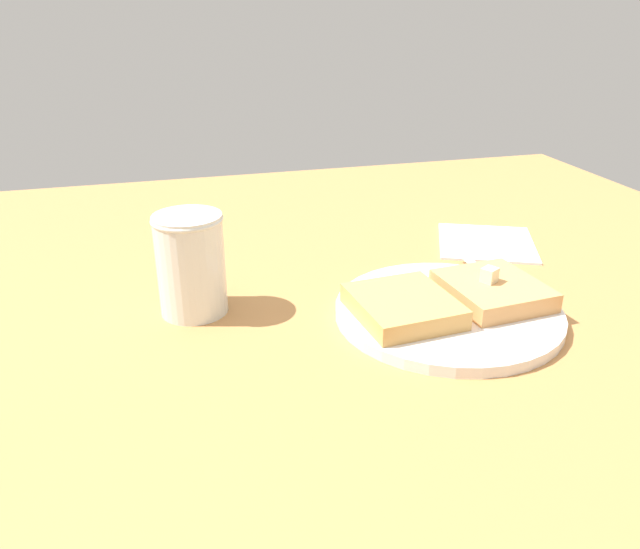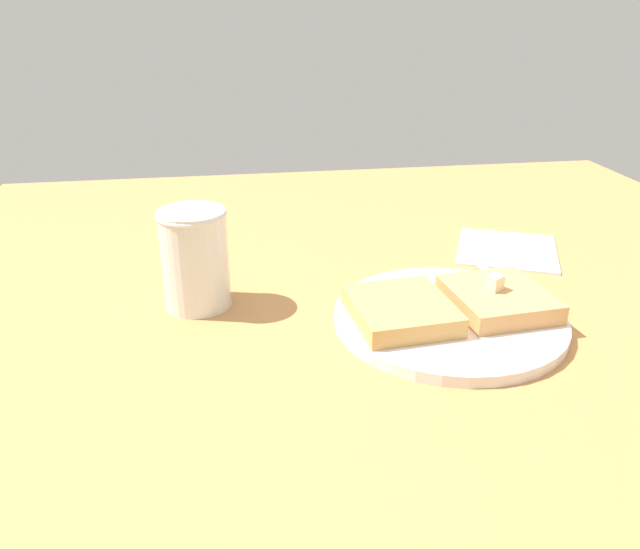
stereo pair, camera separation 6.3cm
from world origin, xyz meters
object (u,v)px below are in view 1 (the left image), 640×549
at_px(syrup_jar, 191,269).
at_px(napkin, 486,243).
at_px(fork, 492,282).
at_px(plate, 448,311).

relative_size(syrup_jar, napkin, 0.81).
bearing_deg(fork, napkin, -117.35).
xyz_separation_m(plate, syrup_jar, (0.25, -0.08, 0.04)).
bearing_deg(plate, syrup_jar, -18.29).
xyz_separation_m(fork, syrup_jar, (0.32, -0.04, 0.03)).
xyz_separation_m(syrup_jar, napkin, (-0.39, -0.09, -0.05)).
distance_m(plate, syrup_jar, 0.27).
relative_size(fork, syrup_jar, 1.51).
bearing_deg(napkin, fork, 62.65).
xyz_separation_m(plate, fork, (-0.07, -0.04, 0.01)).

